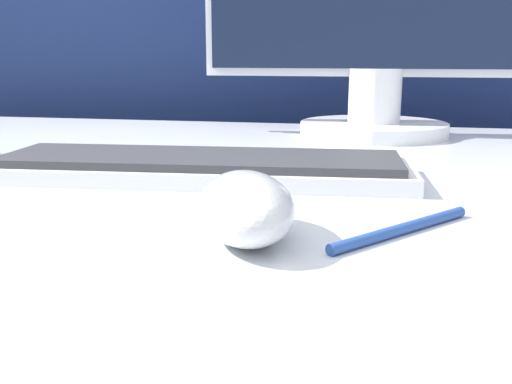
# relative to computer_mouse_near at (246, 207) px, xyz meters

# --- Properties ---
(partition_panel) EXTENTS (5.00, 0.03, 1.33)m
(partition_panel) POSITION_rel_computer_mouse_near_xyz_m (0.01, 0.81, -0.07)
(partition_panel) COLOR navy
(partition_panel) RESTS_ON ground_plane
(computer_mouse_near) EXTENTS (0.10, 0.13, 0.05)m
(computer_mouse_near) POSITION_rel_computer_mouse_near_xyz_m (0.00, 0.00, 0.00)
(computer_mouse_near) COLOR silver
(computer_mouse_near) RESTS_ON desk
(keyboard) EXTENTS (0.43, 0.16, 0.02)m
(keyboard) POSITION_rel_computer_mouse_near_xyz_m (-0.09, 0.19, -0.01)
(keyboard) COLOR white
(keyboard) RESTS_ON desk
(pen) EXTENTS (0.10, 0.12, 0.01)m
(pen) POSITION_rel_computer_mouse_near_xyz_m (0.10, 0.03, -0.02)
(pen) COLOR #284C9E
(pen) RESTS_ON desk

